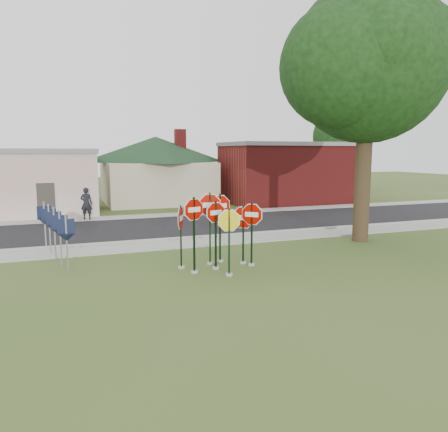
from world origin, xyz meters
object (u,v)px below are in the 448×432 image
object	(u,v)px
stop_sign_left	(194,225)
oak_tree	(368,64)
stop_sign_center	(216,226)
stop_sign_yellow	(229,234)
pedestrian	(86,203)

from	to	relation	value
stop_sign_left	oak_tree	distance (m)	10.79
stop_sign_center	stop_sign_left	xyz separation A→B (m)	(-0.83, -0.22, 0.14)
stop_sign_yellow	pedestrian	size ratio (longest dim) A/B	1.23
oak_tree	pedestrian	world-z (taller)	oak_tree
stop_sign_yellow	pedestrian	bearing A→B (deg)	105.06
stop_sign_center	pedestrian	world-z (taller)	stop_sign_center
stop_sign_center	oak_tree	xyz separation A→B (m)	(7.71, 2.25, 6.25)
stop_sign_yellow	stop_sign_left	xyz separation A→B (m)	(-0.97, 0.70, 0.24)
stop_sign_left	pedestrian	distance (m)	13.40
stop_sign_yellow	stop_sign_left	size ratio (longest dim) A/B	0.88
stop_sign_left	oak_tree	xyz separation A→B (m)	(8.54, 2.47, 6.11)
stop_sign_yellow	oak_tree	distance (m)	10.38
stop_sign_yellow	oak_tree	bearing A→B (deg)	22.74
stop_sign_yellow	pedestrian	world-z (taller)	stop_sign_yellow
stop_sign_center	pedestrian	xyz separation A→B (m)	(-3.58, 12.88, -0.49)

